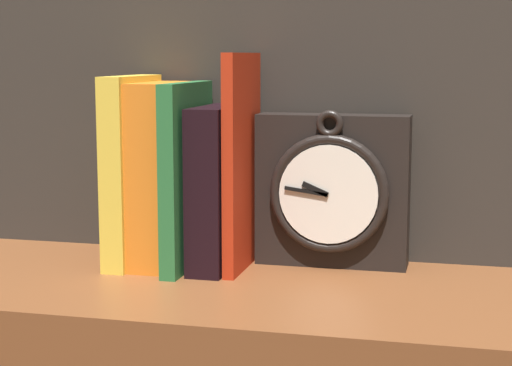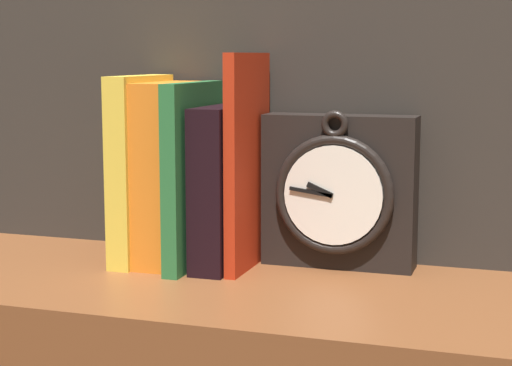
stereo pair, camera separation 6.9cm
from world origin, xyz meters
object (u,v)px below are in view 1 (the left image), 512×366
book_slot0_yellow (132,170)px  book_slot3_black (218,187)px  book_slot2_green (187,176)px  book_slot1_orange (161,174)px  clock (332,191)px  book_slot4_red (242,162)px

book_slot0_yellow → book_slot3_black: 0.11m
book_slot2_green → book_slot3_black: book_slot2_green is taller
book_slot2_green → book_slot1_orange: bearing=166.0°
book_slot3_black → book_slot1_orange: bearing=178.9°
clock → book_slot1_orange: (-0.20, -0.04, 0.02)m
book_slot1_orange → book_slot2_green: 0.04m
book_slot0_yellow → book_slot2_green: (0.07, -0.01, -0.00)m
clock → book_slot1_orange: size_ratio=0.86×
book_slot0_yellow → book_slot3_black: (0.10, 0.00, -0.02)m
book_slot3_black → book_slot2_green: bearing=-167.7°
book_slot1_orange → book_slot2_green: size_ratio=1.00×
book_slot1_orange → book_slot3_black: 0.07m
book_slot2_green → book_slot3_black: 0.04m
book_slot0_yellow → book_slot2_green: size_ratio=1.03×
book_slot1_orange → book_slot0_yellow: bearing=-175.2°
clock → book_slot4_red: book_slot4_red is taller
book_slot4_red → book_slot2_green: bearing=-170.7°
clock → book_slot4_red: size_ratio=0.74×
book_slot2_green → book_slot3_black: size_ratio=1.14×
book_slot3_black → book_slot4_red: bearing=5.6°
book_slot4_red → book_slot0_yellow: bearing=-178.1°
clock → book_slot2_green: book_slot2_green is taller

